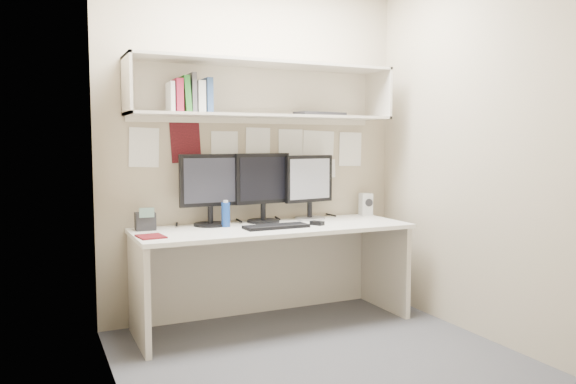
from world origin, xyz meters
name	(u,v)px	position (x,y,z in m)	size (l,w,h in m)	color
floor	(314,354)	(0.00, 0.00, 0.00)	(2.40, 2.00, 0.01)	#414146
wall_back	(255,147)	(0.00, 1.00, 1.30)	(2.40, 0.02, 2.60)	tan
wall_front	(417,150)	(0.00, -1.00, 1.30)	(2.40, 0.02, 2.60)	tan
wall_left	(111,149)	(-1.20, 0.00, 1.30)	(0.02, 2.00, 2.60)	tan
wall_right	(467,147)	(1.20, 0.00, 1.30)	(0.02, 2.00, 2.60)	tan
desk	(273,275)	(0.00, 0.65, 0.37)	(2.00, 0.70, 0.73)	silver
overhead_hutch	(262,91)	(0.00, 0.86, 1.72)	(2.00, 0.38, 0.40)	beige
pinned_papers	(256,154)	(0.00, 0.99, 1.25)	(1.92, 0.01, 0.48)	white
monitor_left	(210,187)	(-0.41, 0.87, 1.01)	(0.45, 0.25, 0.52)	black
monitor_center	(263,185)	(0.01, 0.87, 1.01)	(0.45, 0.25, 0.52)	black
monitor_right	(309,185)	(0.40, 0.87, 1.00)	(0.43, 0.24, 0.51)	#A5A5AA
keyboard	(276,226)	(-0.02, 0.55, 0.74)	(0.46, 0.16, 0.02)	black
mouse	(317,223)	(0.31, 0.56, 0.74)	(0.06, 0.09, 0.03)	black
speaker	(366,204)	(0.94, 0.88, 0.82)	(0.11, 0.11, 0.18)	#B3B3AE
blue_bottle	(226,214)	(-0.32, 0.76, 0.82)	(0.06, 0.06, 0.19)	navy
maroon_notebook	(151,236)	(-0.90, 0.53, 0.74)	(0.16, 0.19, 0.01)	#550E13
desk_phone	(145,221)	(-0.88, 0.85, 0.79)	(0.14, 0.12, 0.16)	black
book_stack	(190,96)	(-0.56, 0.81, 1.66)	(0.30, 0.17, 0.28)	silver
hutch_tray	(320,114)	(0.47, 0.81, 1.55)	(0.41, 0.16, 0.03)	black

